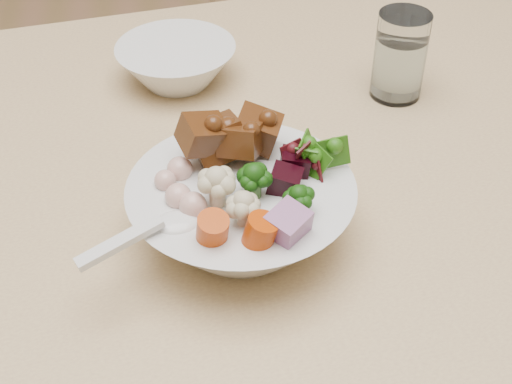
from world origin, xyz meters
TOP-DOWN VIEW (x-y plane):
  - dining_table at (0.18, 0.08)m, footprint 1.58×1.01m
  - chair_far at (0.24, 0.67)m, footprint 0.49×0.49m
  - food_bowl at (-0.04, -0.07)m, footprint 0.23×0.23m
  - soup_spoon at (-0.12, -0.12)m, footprint 0.12×0.07m
  - water_glass at (0.20, 0.16)m, footprint 0.07×0.07m
  - side_bowl at (-0.08, 0.24)m, footprint 0.16×0.16m

SIDE VIEW (x-z plane):
  - chair_far at x=0.24m, z-range 0.05..0.89m
  - dining_table at x=0.18m, z-range 0.28..0.98m
  - side_bowl at x=-0.08m, z-range 0.70..0.75m
  - food_bowl at x=-0.04m, z-range 0.68..0.80m
  - water_glass at x=0.20m, z-range 0.69..0.81m
  - soup_spoon at x=-0.12m, z-range 0.75..0.78m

